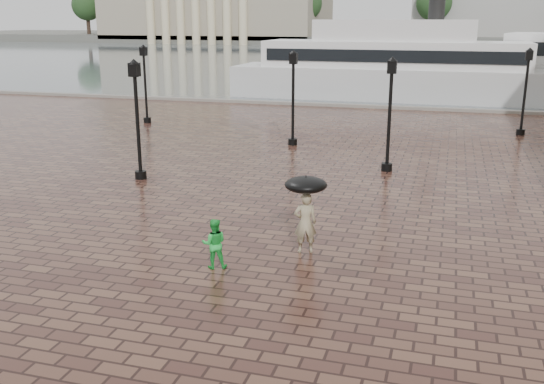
{
  "coord_description": "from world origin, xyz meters",
  "views": [
    {
      "loc": [
        5.28,
        -10.33,
        5.95
      ],
      "look_at": [
        0.79,
        4.92,
        1.4
      ],
      "focal_mm": 40.0,
      "sensor_mm": 36.0,
      "label": 1
    }
  ],
  "objects_px": {
    "adult_pedestrian": "(305,223)",
    "street_lamps": "(299,99)",
    "child_pedestrian": "(214,244)",
    "ferry_near": "(393,67)"
  },
  "relations": [
    {
      "from": "street_lamps",
      "to": "child_pedestrian",
      "type": "distance_m",
      "value": 15.12
    },
    {
      "from": "child_pedestrian",
      "to": "ferry_near",
      "type": "height_order",
      "value": "ferry_near"
    },
    {
      "from": "street_lamps",
      "to": "ferry_near",
      "type": "bearing_deg",
      "value": 83.05
    },
    {
      "from": "street_lamps",
      "to": "adult_pedestrian",
      "type": "distance_m",
      "value": 13.83
    },
    {
      "from": "adult_pedestrian",
      "to": "street_lamps",
      "type": "bearing_deg",
      "value": -94.65
    },
    {
      "from": "street_lamps",
      "to": "adult_pedestrian",
      "type": "height_order",
      "value": "street_lamps"
    },
    {
      "from": "adult_pedestrian",
      "to": "ferry_near",
      "type": "distance_m",
      "value": 33.48
    },
    {
      "from": "adult_pedestrian",
      "to": "child_pedestrian",
      "type": "relative_size",
      "value": 1.29
    },
    {
      "from": "ferry_near",
      "to": "child_pedestrian",
      "type": "bearing_deg",
      "value": -90.75
    },
    {
      "from": "child_pedestrian",
      "to": "ferry_near",
      "type": "bearing_deg",
      "value": -111.92
    }
  ]
}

